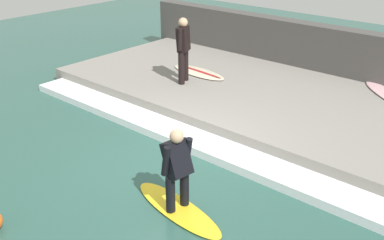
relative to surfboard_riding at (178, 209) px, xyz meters
The scene contains 8 objects.
ground_plane 1.44m from the surfboard_riding, 45.97° to the left, with size 28.00×28.00×0.00m, color #2D564C.
concrete_ledge 4.51m from the surfboard_riding, 13.28° to the left, with size 4.40×10.91×0.37m, color gray.
back_wall 6.96m from the surfboard_riding, ahead, with size 0.50×11.45×1.56m, color #474442.
wave_foam_crest 2.11m from the surfboard_riding, 29.45° to the left, with size 0.71×10.36×0.17m, color white.
surfboard_riding is the anchor object (origin of this frame).
surfer_riding 0.78m from the surfboard_riding, 90.00° to the right, with size 0.51×0.44×1.34m.
surfer_waiting_near 5.00m from the surfboard_riding, 40.52° to the left, with size 0.52×0.39×1.61m.
surfboard_waiting_near 5.53m from the surfboard_riding, 36.54° to the left, with size 0.75×1.78×0.07m.
Camera 1 is at (-5.23, -4.96, 4.22)m, focal length 42.00 mm.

